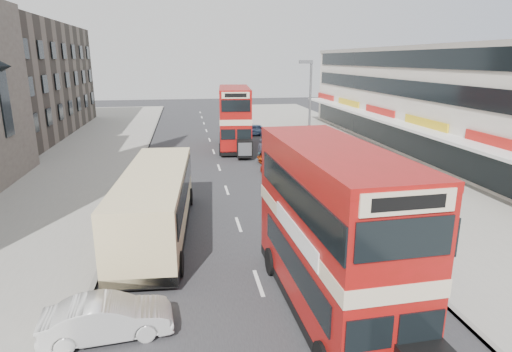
{
  "coord_description": "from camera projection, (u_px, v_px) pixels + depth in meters",
  "views": [
    {
      "loc": [
        -2.5,
        -12.25,
        8.21
      ],
      "look_at": [
        0.42,
        5.08,
        3.36
      ],
      "focal_mm": 29.87,
      "sensor_mm": 36.0,
      "label": 1
    }
  ],
  "objects": [
    {
      "name": "bus_second",
      "position": [
        235.0,
        118.0,
        39.79
      ],
      "size": [
        3.53,
        10.19,
        5.5
      ],
      "rotation": [
        0.0,
        0.0,
        3.05
      ],
      "color": "black",
      "rests_on": "ground"
    },
    {
      "name": "pavement_right",
      "position": [
        364.0,
        161.0,
        35.14
      ],
      "size": [
        12.0,
        90.0,
        0.15
      ],
      "primitive_type": "cube",
      "color": "gray",
      "rests_on": "ground"
    },
    {
      "name": "kerb_left",
      "position": [
        139.0,
        170.0,
        32.24
      ],
      "size": [
        0.2,
        90.0,
        0.16
      ],
      "primitive_type": "cube",
      "color": "gray",
      "rests_on": "ground"
    },
    {
      "name": "ground",
      "position": [
        269.0,
        313.0,
        14.23
      ],
      "size": [
        160.0,
        160.0,
        0.0
      ],
      "primitive_type": "plane",
      "color": "#28282B",
      "rests_on": "ground"
    },
    {
      "name": "pedestrian_near",
      "position": [
        341.0,
        174.0,
        27.4
      ],
      "size": [
        0.76,
        0.65,
        1.75
      ],
      "primitive_type": "imported",
      "rotation": [
        0.0,
        0.0,
        3.53
      ],
      "color": "gray",
      "rests_on": "pavement_right"
    },
    {
      "name": "car_right_b",
      "position": [
        284.0,
        155.0,
        34.77
      ],
      "size": [
        4.59,
        2.42,
        1.23
      ],
      "primitive_type": "imported",
      "rotation": [
        0.0,
        0.0,
        -1.48
      ],
      "color": "#DD5316",
      "rests_on": "ground"
    },
    {
      "name": "car_right_c",
      "position": [
        252.0,
        130.0,
        47.02
      ],
      "size": [
        3.69,
        1.58,
        1.24
      ],
      "primitive_type": "imported",
      "rotation": [
        0.0,
        0.0,
        -1.6
      ],
      "color": "#557DAB",
      "rests_on": "ground"
    },
    {
      "name": "cyclist",
      "position": [
        261.0,
        155.0,
        34.39
      ],
      "size": [
        0.72,
        1.95,
        2.02
      ],
      "rotation": [
        0.0,
        0.0,
        0.02
      ],
      "color": "gray",
      "rests_on": "ground"
    },
    {
      "name": "street_lamp",
      "position": [
        309.0,
        107.0,
        31.11
      ],
      "size": [
        1.0,
        0.2,
        8.12
      ],
      "color": "slate",
      "rests_on": "ground"
    },
    {
      "name": "kerb_right",
      "position": [
        295.0,
        164.0,
        34.2
      ],
      "size": [
        0.2,
        90.0,
        0.16
      ],
      "primitive_type": "cube",
      "color": "gray",
      "rests_on": "ground"
    },
    {
      "name": "commercial_row",
      "position": [
        444.0,
        101.0,
        37.08
      ],
      "size": [
        9.9,
        46.2,
        9.3
      ],
      "color": "beige",
      "rests_on": "ground"
    },
    {
      "name": "bus_main",
      "position": [
        331.0,
        230.0,
        13.75
      ],
      "size": [
        3.04,
        9.87,
        5.41
      ],
      "rotation": [
        0.0,
        0.0,
        3.18
      ],
      "color": "black",
      "rests_on": "ground"
    },
    {
      "name": "car_right_a",
      "position": [
        288.0,
        163.0,
        31.98
      ],
      "size": [
        4.44,
        2.27,
        1.23
      ],
      "primitive_type": "imported",
      "rotation": [
        0.0,
        0.0,
        -1.44
      ],
      "color": "#A12010",
      "rests_on": "ground"
    },
    {
      "name": "road_surface",
      "position": [
        219.0,
        168.0,
        33.24
      ],
      "size": [
        12.0,
        90.0,
        0.01
      ],
      "primitive_type": "cube",
      "color": "#28282B",
      "rests_on": "ground"
    },
    {
      "name": "pavement_left",
      "position": [
        56.0,
        173.0,
        31.3
      ],
      "size": [
        12.0,
        90.0,
        0.15
      ],
      "primitive_type": "cube",
      "color": "gray",
      "rests_on": "ground"
    },
    {
      "name": "coach",
      "position": [
        156.0,
        201.0,
        20.13
      ],
      "size": [
        3.52,
        11.23,
        2.93
      ],
      "rotation": [
        0.0,
        0.0,
        -0.07
      ],
      "color": "black",
      "rests_on": "ground"
    },
    {
      "name": "car_left_front",
      "position": [
        108.0,
        318.0,
        12.88
      ],
      "size": [
        3.96,
        1.71,
        1.27
      ],
      "primitive_type": "imported",
      "rotation": [
        0.0,
        0.0,
        1.67
      ],
      "color": "silver",
      "rests_on": "ground"
    }
  ]
}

